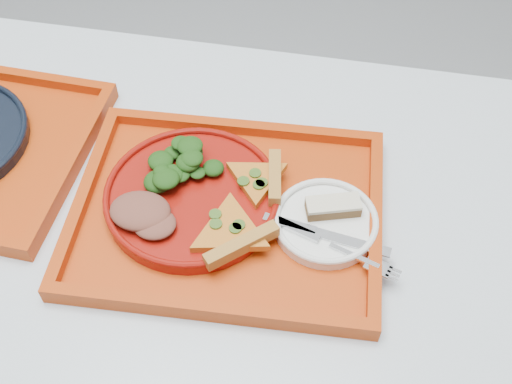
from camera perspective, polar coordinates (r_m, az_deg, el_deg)
table at (r=1.06m, az=-12.19°, el=-3.46°), size 1.60×0.80×0.75m
tray_main at (r=0.95m, az=-2.54°, el=-1.97°), size 0.47×0.38×0.01m
dinner_plate at (r=0.96m, az=-5.66°, el=-0.47°), size 0.26×0.26×0.02m
side_plate at (r=0.93m, az=6.18°, el=-2.81°), size 0.15×0.15×0.01m
pizza_slice_a at (r=0.90m, az=-2.32°, el=-3.29°), size 0.17×0.17×0.02m
pizza_slice_b at (r=0.95m, az=0.06°, el=1.34°), size 0.12×0.11×0.02m
salad_heap at (r=0.96m, az=-6.37°, el=2.55°), size 0.10×0.09×0.05m
meat_portion at (r=0.92m, az=-10.26°, el=-1.68°), size 0.09×0.07×0.03m
dessert_bar at (r=0.93m, az=6.87°, el=-1.30°), size 0.08×0.05×0.02m
knife at (r=0.91m, az=6.25°, el=-3.77°), size 0.19×0.04×0.01m
fork at (r=0.90m, az=6.48°, el=-4.59°), size 0.18×0.08×0.01m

